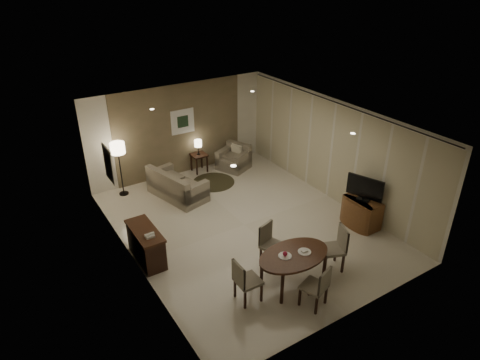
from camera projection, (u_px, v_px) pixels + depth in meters
room_shell at (235, 169)px, 10.12m from camera, size 5.50×7.00×2.70m
taupe_accent at (180, 130)px, 12.43m from camera, size 3.96×0.03×2.70m
curtain_wall at (331, 152)px, 11.11m from camera, size 0.08×6.70×2.58m
curtain_rod at (336, 103)px, 10.50m from camera, size 0.03×6.80×0.03m
art_back_frame at (183, 121)px, 12.34m from camera, size 0.72×0.03×0.72m
art_back_canvas at (183, 122)px, 12.33m from camera, size 0.34×0.01×0.34m
art_left_frame at (109, 164)px, 9.19m from camera, size 0.03×0.60×0.80m
art_left_canvas at (109, 164)px, 9.20m from camera, size 0.01×0.46×0.64m
downlight_nl at (233, 166)px, 7.19m from camera, size 0.10×0.10×0.01m
downlight_nr at (353, 133)px, 8.52m from camera, size 0.10×0.10×0.01m
downlight_fl at (152, 109)px, 9.89m from camera, size 0.10×0.10×0.01m
downlight_fr at (252, 91)px, 11.22m from camera, size 0.10×0.10×0.01m
console_desk at (146, 245)px, 9.08m from camera, size 0.48×1.20×0.75m
telephone at (150, 235)px, 8.66m from camera, size 0.20×0.14×0.09m
tv_cabinet at (362, 212)px, 10.29m from camera, size 0.48×0.90×0.70m
flat_tv at (365, 188)px, 9.98m from camera, size 0.36×0.85×0.60m
dining_table at (293, 269)px, 8.41m from camera, size 1.51×0.94×0.71m
chair_near at (314, 286)px, 7.85m from camera, size 0.54×0.54×0.88m
chair_far at (273, 246)px, 8.91m from camera, size 0.56×0.56×0.92m
chair_left at (248, 280)px, 7.97m from camera, size 0.45×0.45×0.91m
chair_right at (332, 249)px, 8.78m from camera, size 0.60×0.60×0.96m
plate_a at (285, 256)px, 8.20m from camera, size 0.26×0.26×0.02m
plate_b at (304, 252)px, 8.31m from camera, size 0.26×0.26×0.02m
fruit_apple at (285, 254)px, 8.17m from camera, size 0.09×0.09×0.09m
napkin at (305, 251)px, 8.30m from camera, size 0.12×0.08×0.03m
round_rug at (213, 182)px, 12.43m from camera, size 1.22×1.22×0.01m
sofa at (177, 183)px, 11.52m from camera, size 1.83×1.23×0.79m
armchair at (233, 157)px, 13.08m from camera, size 1.07×1.10×0.75m
side_table at (199, 163)px, 12.95m from camera, size 0.44×0.44×0.56m
table_lamp at (198, 146)px, 12.72m from camera, size 0.22×0.22×0.50m
floor_lamp at (121, 169)px, 11.47m from camera, size 0.38×0.38×1.52m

